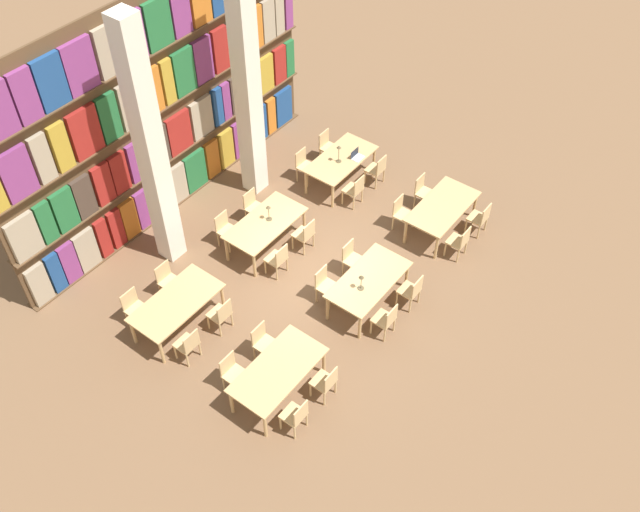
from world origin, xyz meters
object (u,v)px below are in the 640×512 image
pillar_center (247,85)px  chair_12 (188,344)px  chair_20 (355,190)px  reading_table_4 (265,225)px  laptop (357,156)px  chair_16 (278,259)px  chair_22 (377,169)px  chair_18 (305,234)px  chair_6 (412,291)px  chair_11 (423,191)px  desk_lamp_0 (361,280)px  reading_table_3 (177,304)px  chair_14 (221,314)px  chair_4 (386,319)px  reading_table_5 (341,161)px  chair_23 (327,146)px  chair_10 (480,218)px  chair_7 (352,258)px  reading_table_1 (369,281)px  reading_table_0 (278,372)px  desk_lamp_1 (269,210)px  chair_5 (325,285)px  chair_0 (296,415)px  pillar_left (151,150)px  chair_1 (233,372)px  chair_17 (226,229)px  chair_19 (254,206)px  chair_2 (326,382)px  chair_3 (263,342)px  reading_table_2 (442,208)px  chair_15 (168,280)px  chair_8 (460,241)px  chair_13 (135,307)px

pillar_center → chair_12: 5.99m
chair_12 → chair_20: bearing=0.6°
reading_table_4 → laptop: laptop is taller
chair_16 → chair_22: bearing=-0.1°
chair_18 → chair_22: bearing=-0.2°
chair_6 → chair_11: bearing=27.3°
desk_lamp_0 → reading_table_3: 3.84m
chair_11 → chair_14: 5.97m
chair_4 → reading_table_5: 4.97m
pillar_center → chair_23: pillar_center is taller
chair_10 → reading_table_3: bearing=149.9°
chair_7 → chair_18: 1.30m
reading_table_1 → chair_16: size_ratio=2.23×
reading_table_4 → chair_22: (3.40, -0.79, -0.20)m
pillar_center → laptop: size_ratio=18.75×
reading_table_5 → reading_table_0: bearing=-154.5°
desk_lamp_1 → reading_table_5: (2.78, -0.00, -0.36)m
desk_lamp_1 → chair_5: bearing=-106.3°
chair_12 → chair_0: bearing=-89.2°
pillar_left → chair_4: size_ratio=6.85×
pillar_left → chair_1: 4.78m
chair_4 → chair_11: (3.87, 1.49, 0.00)m
chair_4 → chair_17: 4.42m
chair_17 → reading_table_5: (3.42, -0.79, 0.20)m
chair_7 → reading_table_1: bearing=57.6°
chair_5 → chair_12: (-2.92, 1.23, 0.00)m
chair_18 → chair_6: bearing=-89.3°
reading_table_0 → reading_table_5: bearing=25.5°
chair_4 → chair_17: size_ratio=1.00×
chair_19 → laptop: bearing=158.0°
chair_2 → chair_16: same height
chair_3 → reading_table_1: 2.60m
chair_5 → desk_lamp_0: bearing=102.0°
reading_table_2 → reading_table_3: size_ratio=1.00×
chair_5 → chair_15: (-1.96, 2.79, 0.00)m
chair_4 → chair_8: bearing=-1.5°
chair_7 → reading_table_5: (2.41, 2.07, 0.20)m
chair_1 → chair_3: bearing=-180.0°
reading_table_0 → reading_table_4: 4.03m
chair_18 → reading_table_5: (2.44, 0.77, 0.20)m
chair_7 → chair_13: (-3.90, 2.79, 0.00)m
chair_3 → reading_table_4: 3.17m
chair_7 → laptop: laptop is taller
chair_12 → chair_13: 1.56m
reading_table_0 → chair_3: size_ratio=2.23×
chair_7 → reading_table_3: chair_7 is taller
chair_18 → chair_19: 1.56m
reading_table_2 → chair_14: (-5.37, 2.08, -0.20)m
chair_11 → reading_table_3: bearing=-18.3°
chair_20 → chair_22: size_ratio=1.00×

